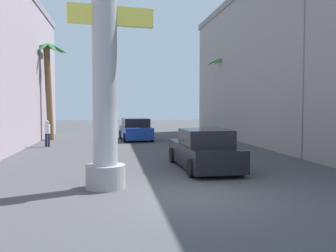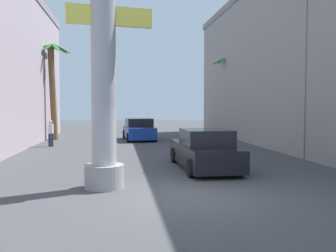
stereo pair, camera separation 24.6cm
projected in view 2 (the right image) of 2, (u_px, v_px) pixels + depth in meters
The scene contains 10 objects.
ground_plane at pixel (152, 152), 19.90m from camera, with size 88.99×88.99×0.00m, color #424244.
building_right at pixel (309, 62), 23.67m from camera, with size 7.35×28.36×10.41m.
neon_sign_pole at pixel (103, 36), 10.95m from camera, with size 2.84×1.18×9.87m.
street_lamp at pixel (301, 55), 16.80m from camera, with size 2.22×0.28×7.95m.
traffic_light_mast at pixel (21, 46), 12.61m from camera, with size 5.59×0.32×6.33m.
car_lead at pixel (204, 151), 14.54m from camera, with size 2.08×5.00×1.56m.
car_far at pixel (139, 130), 26.72m from camera, with size 2.30×4.41×1.56m.
palm_tree_far_right at pixel (230, 85), 30.27m from camera, with size 2.85×2.91×6.50m.
palm_tree_far_left at pixel (53, 83), 26.73m from camera, with size 2.55×2.52×6.91m.
pedestrian_far_left at pixel (51, 131), 22.48m from camera, with size 0.47×0.47×1.58m.
Camera 2 is at (-1.77, -9.74, 2.46)m, focal length 40.00 mm.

